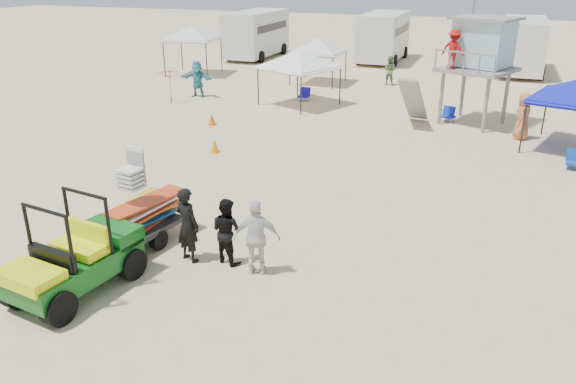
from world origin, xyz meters
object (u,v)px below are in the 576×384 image
(utility_cart, at_px, (70,252))
(man_left, at_px, (188,225))
(surf_trailer, at_px, (138,211))
(lifeguard_tower, at_px, (478,47))

(utility_cart, height_order, man_left, utility_cart)
(surf_trailer, relative_size, man_left, 1.37)
(utility_cart, xyz_separation_m, lifeguard_tower, (6.72, 16.92, 2.24))
(utility_cart, height_order, lifeguard_tower, lifeguard_tower)
(utility_cart, distance_m, man_left, 2.54)
(surf_trailer, bearing_deg, lifeguard_tower, 65.29)
(utility_cart, bearing_deg, surf_trailer, 89.79)
(man_left, height_order, lifeguard_tower, lifeguard_tower)
(utility_cart, xyz_separation_m, man_left, (1.52, 2.04, -0.06))
(surf_trailer, height_order, man_left, surf_trailer)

